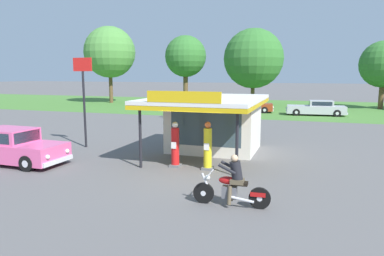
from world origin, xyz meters
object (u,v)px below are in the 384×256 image
Objects in this scene: gas_pump_nearside at (175,146)px; parked_car_back_row_centre at (317,108)px; roadside_pole_sign at (83,87)px; gas_pump_offside at (208,148)px; motorcycle_with_rider at (232,185)px; parked_car_back_row_right at (188,104)px; parked_car_second_row_spare at (247,106)px; bystander_admiring_sedan at (169,110)px; featured_classic_sedan at (11,147)px.

gas_pump_nearside is 0.34× the size of parked_car_back_row_centre.
gas_pump_offside is at bearing -17.08° from roadside_pole_sign.
gas_pump_nearside reaches higher than motorcycle_with_rider.
parked_car_back_row_right is 6.57m from parked_car_second_row_spare.
bystander_admiring_sedan is at bearing 117.05° from motorcycle_with_rider.
roadside_pole_sign is (-5.24, -20.54, 2.58)m from parked_car_second_row_spare.
gas_pump_offside is 4.15m from motorcycle_with_rider.
featured_classic_sedan is 17.26m from bystander_admiring_sedan.
featured_classic_sedan is 3.47× the size of bystander_admiring_sedan.
roadside_pole_sign is at bearing -87.79° from bystander_admiring_sedan.
bystander_admiring_sedan is 0.31× the size of roadside_pole_sign.
parked_car_back_row_right is (-8.83, 22.99, -0.22)m from gas_pump_offside.
parked_car_back_row_right reaches higher than featured_classic_sedan.
gas_pump_nearside is at bearing -67.06° from bystander_admiring_sedan.
bystander_admiring_sedan is at bearing 92.21° from roadside_pole_sign.
gas_pump_offside is 1.34× the size of bystander_admiring_sedan.
gas_pump_offside is 0.42× the size of roadside_pole_sign.
featured_classic_sedan is 1.03× the size of parked_car_back_row_right.
motorcycle_with_rider is 0.49× the size of roadside_pole_sign.
parked_car_back_row_right reaches higher than parked_car_back_row_centre.
gas_pump_nearside is 0.83× the size of motorcycle_with_rider.
parked_car_back_row_right is (-0.26, 24.68, -0.01)m from featured_classic_sedan.
gas_pump_offside is at bearing 116.14° from motorcycle_with_rider.
gas_pump_offside is at bearing -84.33° from parked_car_second_row_spare.
parked_car_back_row_right is at bearing 178.75° from parked_car_second_row_spare.
roadside_pole_sign is (-6.07, 2.31, 2.37)m from gas_pump_nearside.
gas_pump_nearside is 16.89m from bystander_admiring_sedan.
bystander_admiring_sedan is (0.82, -7.43, 0.08)m from parked_car_back_row_right.
parked_car_second_row_spare reaches higher than parked_car_back_row_centre.
gas_pump_nearside is 0.97× the size of gas_pump_offside.
gas_pump_offside is 0.35× the size of parked_car_back_row_centre.
parked_car_back_row_centre is (2.76, 25.79, 0.00)m from motorcycle_with_rider.
bystander_admiring_sedan is at bearing 112.94° from gas_pump_nearside.
motorcycle_with_rider reaches higher than parked_car_second_row_spare.
gas_pump_nearside is 0.39× the size of parked_car_back_row_right.
parked_car_back_row_centre is at bearing 27.34° from bystander_admiring_sedan.
gas_pump_offside is at bearing 11.18° from featured_classic_sedan.
roadside_pole_sign reaches higher than gas_pump_offside.
parked_car_second_row_spare is (6.56, -0.14, -0.02)m from parked_car_back_row_right.
gas_pump_nearside reaches higher than parked_car_back_row_right.
gas_pump_nearside is 4.95m from motorcycle_with_rider.
gas_pump_nearside is 0.36× the size of parked_car_second_row_spare.
featured_classic_sedan is 1.08× the size of roadside_pole_sign.
gas_pump_nearside is at bearing -87.91° from parked_car_second_row_spare.
gas_pump_offside is (1.43, 0.00, 0.03)m from gas_pump_nearside.
featured_classic_sedan is 24.68m from parked_car_back_row_right.
parked_car_back_row_centre is 3.79× the size of bystander_admiring_sedan.
parked_car_back_row_right is at bearing 176.08° from parked_car_back_row_centre.
roadside_pole_sign is (-9.33, 6.02, 2.60)m from motorcycle_with_rider.
roadside_pole_sign is (-7.50, 2.31, 2.34)m from gas_pump_offside.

